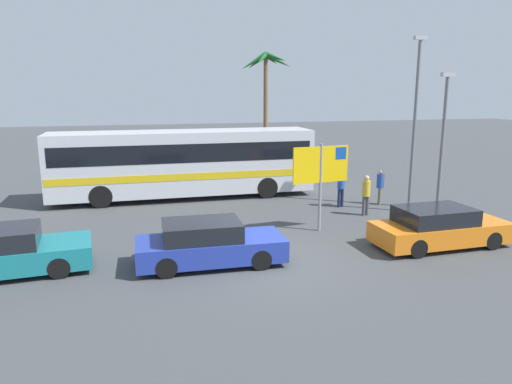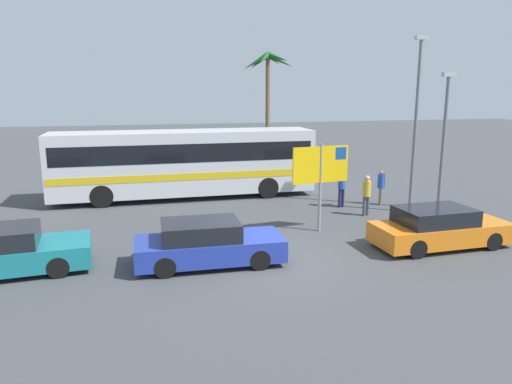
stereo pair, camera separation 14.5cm
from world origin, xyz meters
TOP-DOWN VIEW (x-y plane):
  - ground at (0.00, 0.00)m, footprint 120.00×120.00m
  - bus_front_coach at (-1.20, 9.46)m, footprint 12.18×2.48m
  - ferry_sign at (2.99, 2.70)m, footprint 2.19×0.35m
  - car_blue at (-1.52, 0.30)m, footprint 4.34×1.82m
  - car_orange at (6.07, 0.05)m, footprint 4.54×1.87m
  - car_teal at (-7.20, 0.99)m, footprint 4.73×2.20m
  - pedestrian_by_bus at (5.60, 4.25)m, footprint 0.32×0.32m
  - pedestrian_crossing_lot at (7.12, 5.83)m, footprint 0.32×0.32m
  - pedestrian_near_sign at (5.22, 5.82)m, footprint 0.32×0.32m
  - lamp_post_left_side at (8.19, 5.11)m, footprint 0.56×0.20m
  - lamp_post_right_side at (8.64, 3.75)m, footprint 0.56×0.20m
  - palm_tree_seaside at (6.19, 21.27)m, footprint 3.91×3.76m

SIDE VIEW (x-z plane):
  - ground at x=0.00m, z-range 0.00..0.00m
  - car_blue at x=-1.52m, z-range -0.03..1.30m
  - car_orange at x=6.07m, z-range -0.03..1.30m
  - car_teal at x=-7.20m, z-range -0.03..1.30m
  - pedestrian_crossing_lot at x=7.12m, z-range 0.13..1.72m
  - pedestrian_by_bus at x=5.60m, z-range 0.15..1.81m
  - pedestrian_near_sign at x=5.22m, z-range 0.15..1.85m
  - bus_front_coach at x=-1.20m, z-range 0.20..3.37m
  - ferry_sign at x=2.99m, z-range 0.73..3.93m
  - lamp_post_right_side at x=8.64m, z-range 0.32..6.04m
  - lamp_post_left_side at x=8.19m, z-range 0.33..7.55m
  - palm_tree_seaside at x=6.19m, z-range 2.45..10.21m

